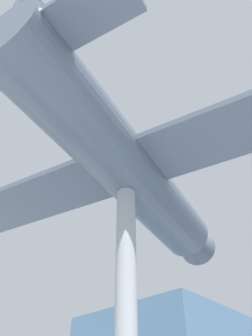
{
  "coord_description": "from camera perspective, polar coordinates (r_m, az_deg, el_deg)",
  "views": [
    {
      "loc": [
        5.24,
        -5.65,
        1.36
      ],
      "look_at": [
        0.0,
        0.0,
        7.53
      ],
      "focal_mm": 35.0,
      "sensor_mm": 36.0,
      "label": 1
    }
  ],
  "objects": [
    {
      "name": "support_pylon_central",
      "position": [
        7.95,
        0.0,
        -24.44
      ],
      "size": [
        0.52,
        0.52,
        6.63
      ],
      "color": "#999EA3",
      "rests_on": "ground_plane"
    },
    {
      "name": "suspended_airplane",
      "position": [
        10.09,
        0.83,
        -0.86
      ],
      "size": [
        16.69,
        12.04,
        3.12
      ],
      "rotation": [
        0.0,
        0.0,
        0.24
      ],
      "color": "#4C5666",
      "rests_on": "support_pylon_central"
    }
  ]
}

